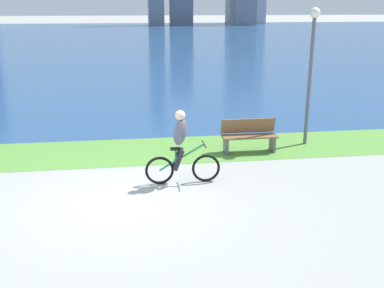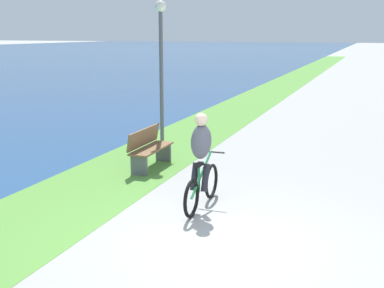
% 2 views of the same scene
% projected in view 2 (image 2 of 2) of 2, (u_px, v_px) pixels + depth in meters
% --- Properties ---
extents(ground_plane, '(300.00, 300.00, 0.00)m').
position_uv_depth(ground_plane, '(223.00, 244.00, 7.19)').
color(ground_plane, '#9E9E99').
extents(grass_strip_bayside, '(120.00, 2.40, 0.01)m').
position_uv_depth(grass_strip_bayside, '(39.00, 216.00, 8.29)').
color(grass_strip_bayside, '#59933D').
rests_on(grass_strip_bayside, ground).
extents(cyclist_lead, '(1.70, 0.52, 1.69)m').
position_uv_depth(cyclist_lead, '(201.00, 162.00, 8.51)').
color(cyclist_lead, black).
rests_on(cyclist_lead, ground).
extents(bench_near_path, '(1.50, 0.47, 0.90)m').
position_uv_depth(bench_near_path, '(149.00, 148.00, 11.18)').
color(bench_near_path, brown).
rests_on(bench_near_path, ground).
extents(lamppost_tall, '(0.28, 0.28, 3.79)m').
position_uv_depth(lamppost_tall, '(161.00, 53.00, 12.54)').
color(lamppost_tall, '#595960').
rests_on(lamppost_tall, ground).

